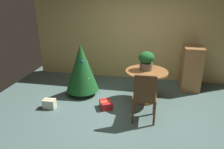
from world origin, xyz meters
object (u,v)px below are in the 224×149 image
Objects in this scene: holiday_tree at (82,68)px; gift_box_red at (106,104)px; wooden_cabinet at (191,68)px; flower_vase at (146,60)px; gift_box_cream at (49,104)px; round_dining_table at (146,81)px; wooden_chair_near at (145,95)px.

holiday_tree reaches higher than gift_box_red.
holiday_tree is 2.77m from wooden_cabinet.
flower_vase is at bearing -142.96° from wooden_cabinet.
wooden_cabinet is at bearing 27.75° from gift_box_cream.
flower_vase reaches higher than gift_box_red.
round_dining_table reaches higher than gift_box_cream.
gift_box_red is (1.21, 0.24, -0.02)m from gift_box_cream.
flower_vase is 1.32m from gift_box_red.
round_dining_table is at bearing -139.87° from wooden_cabinet.
holiday_tree is at bearing 141.11° from gift_box_red.
flower_vase is 0.41× the size of wooden_chair_near.
gift_box_cream is at bearing -158.27° from flower_vase.
wooden_cabinet is (1.10, 0.93, 0.06)m from round_dining_table.
wooden_chair_near is at bearing -90.00° from round_dining_table.
round_dining_table is 1.05m from gift_box_red.
holiday_tree is (-1.54, 0.09, 0.19)m from round_dining_table.
gift_box_red is (-0.80, -0.56, -0.89)m from flower_vase.
wooden_cabinet is at bearing 40.13° from round_dining_table.
gift_box_red is at bearing -149.53° from round_dining_table.
holiday_tree reaches higher than round_dining_table.
holiday_tree is 4.70× the size of gift_box_cream.
wooden_chair_near reaches higher than gift_box_red.
wooden_cabinet reaches higher than wooden_chair_near.
round_dining_table is 0.75× the size of holiday_tree.
wooden_chair_near is 2.09m from gift_box_cream.
gift_box_cream is at bearing -152.25° from wooden_cabinet.
holiday_tree is at bearing 176.62° from round_dining_table.
wooden_chair_near is 0.89× the size of wooden_cabinet.
round_dining_table is 0.84× the size of wooden_cabinet.
gift_box_cream is at bearing -160.46° from round_dining_table.
round_dining_table is 2.19m from gift_box_cream.
flower_vase reaches higher than wooden_chair_near.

